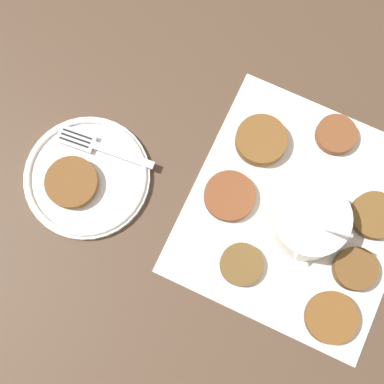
{
  "coord_description": "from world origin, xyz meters",
  "views": [
    {
      "loc": [
        0.18,
        -0.06,
        0.81
      ],
      "look_at": [
        0.02,
        -0.13,
        0.02
      ],
      "focal_mm": 50.0,
      "sensor_mm": 36.0,
      "label": 1
    }
  ],
  "objects_px": {
    "serving_plate": "(87,177)",
    "fritter_on_plate": "(72,182)",
    "sauce_bowl": "(308,222)",
    "fork": "(95,145)"
  },
  "relations": [
    {
      "from": "serving_plate",
      "to": "fritter_on_plate",
      "type": "distance_m",
      "value": 0.03
    },
    {
      "from": "serving_plate",
      "to": "sauce_bowl",
      "type": "bearing_deg",
      "value": 102.5
    },
    {
      "from": "fritter_on_plate",
      "to": "fork",
      "type": "relative_size",
      "value": 0.5
    },
    {
      "from": "serving_plate",
      "to": "fritter_on_plate",
      "type": "height_order",
      "value": "fritter_on_plate"
    },
    {
      "from": "sauce_bowl",
      "to": "serving_plate",
      "type": "bearing_deg",
      "value": -77.5
    },
    {
      "from": "sauce_bowl",
      "to": "fritter_on_plate",
      "type": "xyz_separation_m",
      "value": [
        0.09,
        -0.35,
        -0.01
      ]
    },
    {
      "from": "fork",
      "to": "sauce_bowl",
      "type": "bearing_deg",
      "value": 94.27
    },
    {
      "from": "sauce_bowl",
      "to": "fork",
      "type": "bearing_deg",
      "value": -85.73
    },
    {
      "from": "fritter_on_plate",
      "to": "fork",
      "type": "xyz_separation_m",
      "value": [
        -0.07,
        0.0,
        -0.0
      ]
    },
    {
      "from": "serving_plate",
      "to": "fork",
      "type": "xyz_separation_m",
      "value": [
        -0.05,
        -0.01,
        0.01
      ]
    }
  ]
}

